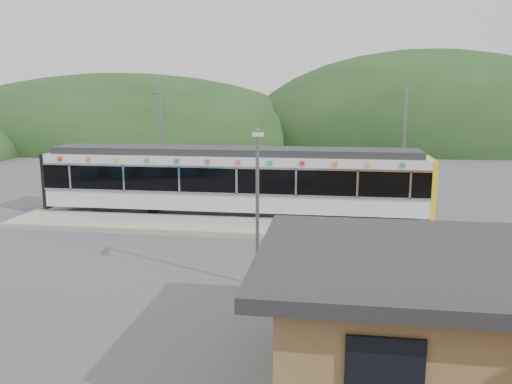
# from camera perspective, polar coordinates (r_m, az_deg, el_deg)

# --- Properties ---
(ground) EXTENTS (120.00, 120.00, 0.00)m
(ground) POSITION_cam_1_polar(r_m,az_deg,el_deg) (21.11, 0.04, -6.79)
(ground) COLOR #4C4C4F
(ground) RESTS_ON ground
(hills) EXTENTS (146.00, 149.00, 26.00)m
(hills) POSITION_cam_1_polar(r_m,az_deg,el_deg) (26.19, 15.33, -3.71)
(hills) COLOR #1E3D19
(hills) RESTS_ON ground
(platform) EXTENTS (26.00, 3.20, 0.30)m
(platform) POSITION_cam_1_polar(r_m,az_deg,el_deg) (24.21, 1.18, -4.14)
(platform) COLOR #9E9E99
(platform) RESTS_ON ground
(yellow_line) EXTENTS (26.00, 0.10, 0.01)m
(yellow_line) POSITION_cam_1_polar(r_m,az_deg,el_deg) (22.92, 0.77, -4.58)
(yellow_line) COLOR yellow
(yellow_line) RESTS_ON platform
(train) EXTENTS (20.44, 3.01, 3.74)m
(train) POSITION_cam_1_polar(r_m,az_deg,el_deg) (26.76, -2.66, 1.47)
(train) COLOR black
(train) RESTS_ON ground
(catenary_mast_west) EXTENTS (0.18, 1.80, 7.00)m
(catenary_mast_west) POSITION_cam_1_polar(r_m,az_deg,el_deg) (30.28, -10.82, 5.39)
(catenary_mast_west) COLOR slate
(catenary_mast_west) RESTS_ON ground
(catenary_mast_east) EXTENTS (0.18, 1.80, 7.00)m
(catenary_mast_east) POSITION_cam_1_polar(r_m,az_deg,el_deg) (28.90, 16.53, 4.90)
(catenary_mast_east) COLOR slate
(catenary_mast_east) RESTS_ON ground
(station_shelter) EXTENTS (9.20, 6.20, 3.00)m
(station_shelter) POSITION_cam_1_polar(r_m,az_deg,el_deg) (12.30, 22.73, -13.06)
(station_shelter) COLOR olive
(station_shelter) RESTS_ON ground
(lamp_post) EXTENTS (0.37, 0.99, 5.40)m
(lamp_post) POSITION_cam_1_polar(r_m,az_deg,el_deg) (16.44, 0.10, -0.19)
(lamp_post) COLOR slate
(lamp_post) RESTS_ON ground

